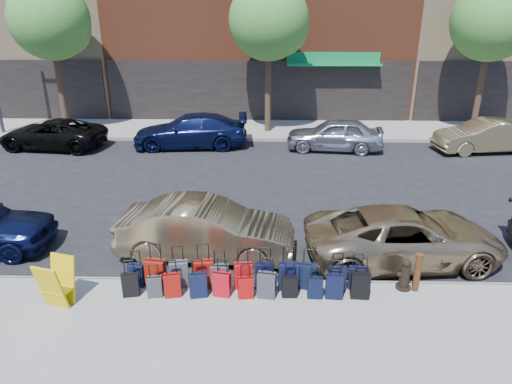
{
  "coord_description": "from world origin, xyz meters",
  "views": [
    {
      "loc": [
        0.48,
        -13.59,
        6.08
      ],
      "look_at": [
        0.18,
        -1.5,
        1.17
      ],
      "focal_mm": 32.0,
      "sensor_mm": 36.0,
      "label": 1
    }
  ],
  "objects_px": {
    "car_far_3": "(485,136)",
    "car_near_1": "(206,230)",
    "suitcase_front_5": "(243,275)",
    "car_far_0": "(52,134)",
    "bollard": "(417,272)",
    "car_far_1": "(190,131)",
    "tree_right": "(495,22)",
    "display_rack": "(57,283)",
    "car_far_2": "(335,134)",
    "tree_left": "(53,22)",
    "car_near_2": "(404,236)",
    "tree_center": "(272,22)",
    "fire_hydrant": "(405,275)"
  },
  "relations": [
    {
      "from": "car_near_1",
      "to": "car_far_2",
      "type": "xyz_separation_m",
      "value": [
        4.61,
        9.7,
        -0.01
      ]
    },
    {
      "from": "fire_hydrant",
      "to": "bollard",
      "type": "xyz_separation_m",
      "value": [
        0.25,
        -0.07,
        0.12
      ]
    },
    {
      "from": "car_far_2",
      "to": "bollard",
      "type": "bearing_deg",
      "value": 7.61
    },
    {
      "from": "car_near_1",
      "to": "car_far_1",
      "type": "height_order",
      "value": "car_far_1"
    },
    {
      "from": "bollard",
      "to": "car_near_1",
      "type": "relative_size",
      "value": 0.2
    },
    {
      "from": "fire_hydrant",
      "to": "car_far_2",
      "type": "bearing_deg",
      "value": 79.1
    },
    {
      "from": "tree_right",
      "to": "car_far_2",
      "type": "height_order",
      "value": "tree_right"
    },
    {
      "from": "bollard",
      "to": "car_far_0",
      "type": "bearing_deg",
      "value": 139.35
    },
    {
      "from": "display_rack",
      "to": "suitcase_front_5",
      "type": "bearing_deg",
      "value": 26.41
    },
    {
      "from": "car_far_2",
      "to": "car_far_3",
      "type": "relative_size",
      "value": 0.97
    },
    {
      "from": "car_far_2",
      "to": "tree_center",
      "type": "bearing_deg",
      "value": -128.85
    },
    {
      "from": "tree_left",
      "to": "car_near_2",
      "type": "xyz_separation_m",
      "value": [
        13.84,
        -12.7,
        -4.72
      ]
    },
    {
      "from": "tree_right",
      "to": "bollard",
      "type": "height_order",
      "value": "tree_right"
    },
    {
      "from": "car_near_1",
      "to": "car_far_3",
      "type": "distance_m",
      "value": 14.84
    },
    {
      "from": "bollard",
      "to": "tree_right",
      "type": "bearing_deg",
      "value": 62.96
    },
    {
      "from": "suitcase_front_5",
      "to": "fire_hydrant",
      "type": "height_order",
      "value": "suitcase_front_5"
    },
    {
      "from": "car_far_1",
      "to": "car_far_2",
      "type": "bearing_deg",
      "value": 83.0
    },
    {
      "from": "car_far_0",
      "to": "car_near_2",
      "type": "bearing_deg",
      "value": 60.04
    },
    {
      "from": "display_rack",
      "to": "car_far_2",
      "type": "distance_m",
      "value": 14.24
    },
    {
      "from": "fire_hydrant",
      "to": "tree_center",
      "type": "bearing_deg",
      "value": 90.55
    },
    {
      "from": "fire_hydrant",
      "to": "car_far_0",
      "type": "xyz_separation_m",
      "value": [
        -13.03,
        11.33,
        0.16
      ]
    },
    {
      "from": "tree_left",
      "to": "fire_hydrant",
      "type": "height_order",
      "value": "tree_left"
    },
    {
      "from": "bollard",
      "to": "car_far_3",
      "type": "distance_m",
      "value": 12.98
    },
    {
      "from": "car_far_3",
      "to": "car_near_1",
      "type": "bearing_deg",
      "value": -57.38
    },
    {
      "from": "car_far_0",
      "to": "car_far_1",
      "type": "relative_size",
      "value": 0.91
    },
    {
      "from": "tree_left",
      "to": "suitcase_front_5",
      "type": "height_order",
      "value": "tree_left"
    },
    {
      "from": "fire_hydrant",
      "to": "car_far_0",
      "type": "relative_size",
      "value": 0.16
    },
    {
      "from": "tree_left",
      "to": "bollard",
      "type": "height_order",
      "value": "tree_left"
    },
    {
      "from": "tree_left",
      "to": "car_far_0",
      "type": "height_order",
      "value": "tree_left"
    },
    {
      "from": "tree_right",
      "to": "display_rack",
      "type": "xyz_separation_m",
      "value": [
        -15.08,
        -15.01,
        -4.74
      ]
    },
    {
      "from": "suitcase_front_5",
      "to": "car_far_0",
      "type": "xyz_separation_m",
      "value": [
        -9.39,
        11.37,
        0.21
      ]
    },
    {
      "from": "suitcase_front_5",
      "to": "car_far_2",
      "type": "height_order",
      "value": "car_far_2"
    },
    {
      "from": "car_near_1",
      "to": "car_far_2",
      "type": "distance_m",
      "value": 10.74
    },
    {
      "from": "tree_center",
      "to": "display_rack",
      "type": "bearing_deg",
      "value": -106.96
    },
    {
      "from": "car_far_1",
      "to": "tree_left",
      "type": "bearing_deg",
      "value": -114.48
    },
    {
      "from": "tree_center",
      "to": "car_far_1",
      "type": "relative_size",
      "value": 1.39
    },
    {
      "from": "display_rack",
      "to": "car_far_0",
      "type": "height_order",
      "value": "car_far_0"
    },
    {
      "from": "fire_hydrant",
      "to": "tree_right",
      "type": "bearing_deg",
      "value": 50.87
    },
    {
      "from": "tree_left",
      "to": "car_far_2",
      "type": "bearing_deg",
      "value": -12.18
    },
    {
      "from": "car_near_2",
      "to": "car_far_3",
      "type": "relative_size",
      "value": 1.12
    },
    {
      "from": "tree_left",
      "to": "car_near_2",
      "type": "bearing_deg",
      "value": -42.55
    },
    {
      "from": "car_far_1",
      "to": "car_far_2",
      "type": "height_order",
      "value": "car_far_1"
    },
    {
      "from": "car_far_3",
      "to": "bollard",
      "type": "bearing_deg",
      "value": -37.2
    },
    {
      "from": "car_far_0",
      "to": "display_rack",
      "type": "bearing_deg",
      "value": 30.61
    },
    {
      "from": "car_near_2",
      "to": "tree_left",
      "type": "bearing_deg",
      "value": 41.53
    },
    {
      "from": "display_rack",
      "to": "car_far_1",
      "type": "height_order",
      "value": "car_far_1"
    },
    {
      "from": "tree_right",
      "to": "bollard",
      "type": "bearing_deg",
      "value": -117.04
    },
    {
      "from": "car_far_0",
      "to": "car_far_1",
      "type": "height_order",
      "value": "car_far_1"
    },
    {
      "from": "car_near_1",
      "to": "car_far_0",
      "type": "distance_m",
      "value": 12.8
    },
    {
      "from": "car_near_2",
      "to": "car_far_3",
      "type": "bearing_deg",
      "value": -38.79
    }
  ]
}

